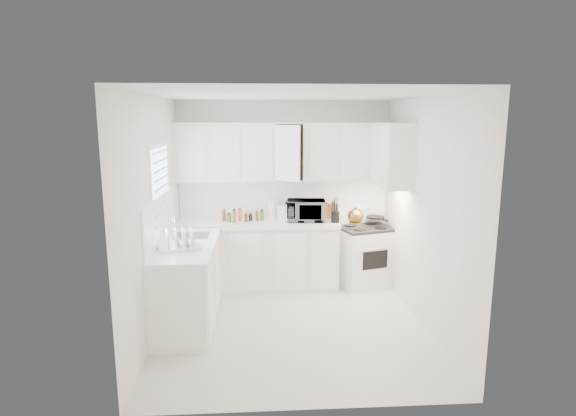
{
  "coord_description": "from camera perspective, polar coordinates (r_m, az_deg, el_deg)",
  "views": [
    {
      "loc": [
        -0.36,
        -5.04,
        2.36
      ],
      "look_at": [
        0.0,
        0.7,
        1.25
      ],
      "focal_mm": 29.14,
      "sensor_mm": 36.0,
      "label": 1
    }
  ],
  "objects": [
    {
      "name": "rice_cooker",
      "position": [
        6.54,
        -0.18,
        -0.36
      ],
      "size": [
        0.29,
        0.29,
        0.26
      ],
      "primitive_type": null,
      "rotation": [
        0.0,
        0.0,
        0.13
      ],
      "color": "white",
      "rests_on": "countertop_back"
    },
    {
      "name": "frying_pan",
      "position": [
        6.84,
        10.61,
        -1.04
      ],
      "size": [
        0.4,
        0.5,
        0.04
      ],
      "primitive_type": null,
      "rotation": [
        0.0,
        0.0,
        0.37
      ],
      "color": "black",
      "rests_on": "stove"
    },
    {
      "name": "spice_left_6",
      "position": [
        6.6,
        -3.86,
        -0.87
      ],
      "size": [
        0.06,
        0.06,
        0.13
      ],
      "primitive_type": "cylinder",
      "color": "brown",
      "rests_on": "countertop_back"
    },
    {
      "name": "sauce_right_0",
      "position": [
        6.7,
        4.55,
        -0.44
      ],
      "size": [
        0.06,
        0.06,
        0.19
      ],
      "primitive_type": "cylinder",
      "color": "#CB4A1B",
      "rests_on": "countertop_back"
    },
    {
      "name": "countertop_left",
      "position": [
        5.5,
        -12.18,
        -4.46
      ],
      "size": [
        0.64,
        1.62,
        0.05
      ],
      "primitive_type": "cube",
      "color": "white",
      "rests_on": "lower_cabinets_left"
    },
    {
      "name": "lower_cabinets_left",
      "position": [
        5.64,
        -12.09,
        -9.12
      ],
      "size": [
        0.6,
        1.6,
        0.9
      ],
      "primitive_type": null,
      "color": "white",
      "rests_on": "floor"
    },
    {
      "name": "paper_towel",
      "position": [
        6.61,
        -1.94,
        -0.21
      ],
      "size": [
        0.12,
        0.12,
        0.27
      ],
      "primitive_type": "cylinder",
      "color": "white",
      "rests_on": "countertop_back"
    },
    {
      "name": "sauce_right_2",
      "position": [
        6.71,
        5.48,
        -0.43
      ],
      "size": [
        0.06,
        0.06,
        0.19
      ],
      "primitive_type": "cylinder",
      "color": "#5A2319",
      "rests_on": "countertop_back"
    },
    {
      "name": "wall_right",
      "position": [
        5.48,
        16.34,
        -0.68
      ],
      "size": [
        0.0,
        3.2,
        3.2
      ],
      "primitive_type": "plane",
      "rotation": [
        1.57,
        0.0,
        -1.57
      ],
      "color": "white",
      "rests_on": "ground"
    },
    {
      "name": "spice_left_1",
      "position": [
        6.52,
        -7.16,
        -1.06
      ],
      "size": [
        0.06,
        0.06,
        0.13
      ],
      "primitive_type": "cylinder",
      "color": "#42802A",
      "rests_on": "countertop_back"
    },
    {
      "name": "sauce_right_1",
      "position": [
        6.65,
        5.09,
        -0.53
      ],
      "size": [
        0.06,
        0.06,
        0.19
      ],
      "primitive_type": "cylinder",
      "color": "gold",
      "rests_on": "countertop_back"
    },
    {
      "name": "countertop_back",
      "position": [
        6.49,
        -3.77,
        -1.88
      ],
      "size": [
        2.24,
        0.64,
        0.05
      ],
      "primitive_type": "cube",
      "color": "white",
      "rests_on": "lower_cabinets_back"
    },
    {
      "name": "spice_left_4",
      "position": [
        6.6,
        -5.16,
        -0.88
      ],
      "size": [
        0.06,
        0.06,
        0.13
      ],
      "primitive_type": "cylinder",
      "color": "#5A2319",
      "rests_on": "countertop_back"
    },
    {
      "name": "spice_left_5",
      "position": [
        6.51,
        -4.52,
        -1.04
      ],
      "size": [
        0.06,
        0.06,
        0.13
      ],
      "primitive_type": "cylinder",
      "color": "black",
      "rests_on": "countertop_back"
    },
    {
      "name": "window_blinds",
      "position": [
        5.57,
        -15.17,
        2.17
      ],
      "size": [
        0.06,
        0.96,
        1.06
      ],
      "primitive_type": null,
      "color": "white",
      "rests_on": "wall_left"
    },
    {
      "name": "upper_cabinets_back",
      "position": [
        6.54,
        -0.4,
        3.37
      ],
      "size": [
        3.0,
        0.33,
        0.8
      ],
      "primitive_type": null,
      "color": "white",
      "rests_on": "wall_back"
    },
    {
      "name": "lower_cabinets_back",
      "position": [
        6.62,
        -3.72,
        -5.87
      ],
      "size": [
        2.22,
        0.6,
        0.9
      ],
      "primitive_type": null,
      "color": "white",
      "rests_on": "floor"
    },
    {
      "name": "dish_rack",
      "position": [
        5.25,
        -13.19,
        -3.58
      ],
      "size": [
        0.51,
        0.43,
        0.24
      ],
      "primitive_type": null,
      "rotation": [
        0.0,
        0.0,
        0.27
      ],
      "color": "white",
      "rests_on": "countertop_left"
    },
    {
      "name": "ceiling",
      "position": [
        5.06,
        0.51,
        13.65
      ],
      "size": [
        3.2,
        3.2,
        0.0
      ],
      "primitive_type": "plane",
      "rotation": [
        3.14,
        0.0,
        0.0
      ],
      "color": "white",
      "rests_on": "ground"
    },
    {
      "name": "spice_left_3",
      "position": [
        6.52,
        -5.84,
        -1.05
      ],
      "size": [
        0.06,
        0.06,
        0.13
      ],
      "primitive_type": "cylinder",
      "color": "gold",
      "rests_on": "countertop_back"
    },
    {
      "name": "tea_kettle",
      "position": [
        6.43,
        8.22,
        -0.85
      ],
      "size": [
        0.3,
        0.27,
        0.24
      ],
      "primitive_type": null,
      "rotation": [
        0.0,
        0.0,
        0.2
      ],
      "color": "olive",
      "rests_on": "stove"
    },
    {
      "name": "backsplash_left",
      "position": [
        5.48,
        -15.41,
        -1.43
      ],
      "size": [
        0.02,
        1.6,
        0.55
      ],
      "primitive_type": "cube",
      "color": "white",
      "rests_on": "wall_left"
    },
    {
      "name": "stove",
      "position": [
        6.74,
        9.33,
        -4.84
      ],
      "size": [
        0.85,
        0.76,
        1.09
      ],
      "primitive_type": null,
      "rotation": [
        0.0,
        0.0,
        0.29
      ],
      "color": "white",
      "rests_on": "floor"
    },
    {
      "name": "microwave",
      "position": [
        6.5,
        2.2,
        -0.02
      ],
      "size": [
        0.55,
        0.33,
        0.36
      ],
      "primitive_type": "imported",
      "rotation": [
        0.0,
        0.0,
        -0.07
      ],
      "color": "gray",
      "rests_on": "countertop_back"
    },
    {
      "name": "backsplash_back",
      "position": [
        6.74,
        -0.47,
        1.22
      ],
      "size": [
        2.98,
        0.02,
        0.55
      ],
      "primitive_type": "cube",
      "color": "white",
      "rests_on": "wall_back"
    },
    {
      "name": "sink",
      "position": [
        5.8,
        -11.74,
        -2.17
      ],
      "size": [
        0.42,
        0.38,
        0.3
      ],
      "primitive_type": null,
      "color": "gray",
      "rests_on": "countertop_left"
    },
    {
      "name": "sauce_right_3",
      "position": [
        6.67,
        6.03,
        -0.52
      ],
      "size": [
        0.06,
        0.06,
        0.19
      ],
      "primitive_type": "cylinder",
      "color": "black",
      "rests_on": "countertop_back"
    },
    {
      "name": "floor",
      "position": [
        5.58,
        0.47,
        -14.11
      ],
      "size": [
        3.2,
        3.2,
        0.0
      ],
      "primitive_type": "plane",
      "color": "silver",
      "rests_on": "ground"
    },
    {
      "name": "spice_left_7",
      "position": [
        6.51,
        -3.2,
        -1.02
      ],
      "size": [
        0.06,
        0.06,
        0.13
      ],
      "primitive_type": "cylinder",
      "color": "#42802A",
      "rests_on": "countertop_back"
    },
    {
      "name": "wall_left",
      "position": [
        5.28,
        -15.99,
        -1.09
      ],
      "size": [
        0.0,
        3.2,
        3.2
      ],
      "primitive_type": "plane",
      "rotation": [
        1.57,
        0.0,
        1.57
      ],
      "color": "white",
      "rests_on": "ground"
    },
    {
      "name": "wall_back",
      "position": [
        6.73,
        -0.48,
        1.86
      ],
      "size": [
        3.0,
        0.0,
        3.0
      ],
      "primitive_type": "plane",
      "rotation": [
        1.57,
        0.0,
        0.0
      ],
      "color": "white",
      "rests_on": "ground"
    },
    {
      "name": "spice_left_2",
      "position": [
        6.61,
        -6.46,
        -0.9
      ],
      "size": [
        0.06,
        0.06,
        0.13
      ],
      "primitive_type": "cylinder",
      "color": "#CB4A1B",
      "rests_on": "countertop_back"
    },
    {
      "name": "wall_front",
      "position": [
        3.62,
        2.3,
        -6.1
      ],
      "size": [
        3.0,
        0.0,
        3.0
      ],
      "primitive_type": "plane",
      "rotation": [
        -1.57,
        0.0,
        0.0
      ],
      "color": "white",
      "rests_on": "ground"
    },
    {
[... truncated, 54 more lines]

